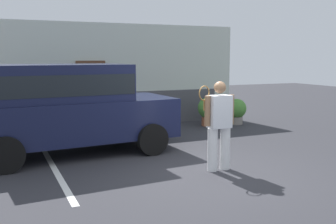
# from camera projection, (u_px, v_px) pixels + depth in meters

# --- Properties ---
(ground_plane) EXTENTS (40.00, 40.00, 0.00)m
(ground_plane) POSITION_uv_depth(u_px,v_px,m) (206.00, 173.00, 7.56)
(ground_plane) COLOR #2D2D33
(parking_stripe_0) EXTENTS (0.12, 4.40, 0.01)m
(parking_stripe_0) POSITION_uv_depth(u_px,v_px,m) (54.00, 169.00, 7.86)
(parking_stripe_0) COLOR silver
(parking_stripe_0) RESTS_ON ground_plane
(house_frontage) EXTENTS (8.32, 0.40, 3.26)m
(house_frontage) POSITION_uv_depth(u_px,v_px,m) (117.00, 78.00, 12.62)
(house_frontage) COLOR silver
(house_frontage) RESTS_ON ground_plane
(parked_suv) EXTENTS (4.71, 2.40, 2.05)m
(parked_suv) POSITION_uv_depth(u_px,v_px,m) (68.00, 105.00, 8.91)
(parked_suv) COLOR #141938
(parked_suv) RESTS_ON ground_plane
(tennis_player_man) EXTENTS (0.79, 0.28, 1.75)m
(tennis_player_man) POSITION_uv_depth(u_px,v_px,m) (219.00, 124.00, 7.66)
(tennis_player_man) COLOR white
(tennis_player_man) RESTS_ON ground_plane
(potted_plant_by_porch) EXTENTS (0.71, 0.71, 0.94)m
(potted_plant_by_porch) POSITION_uv_depth(u_px,v_px,m) (209.00, 110.00, 12.74)
(potted_plant_by_porch) COLOR #9E5638
(potted_plant_by_porch) RESTS_ON ground_plane
(potted_plant_secondary) EXTENTS (0.64, 0.64, 0.84)m
(potted_plant_secondary) POSITION_uv_depth(u_px,v_px,m) (237.00, 110.00, 13.03)
(potted_plant_secondary) COLOR gray
(potted_plant_secondary) RESTS_ON ground_plane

